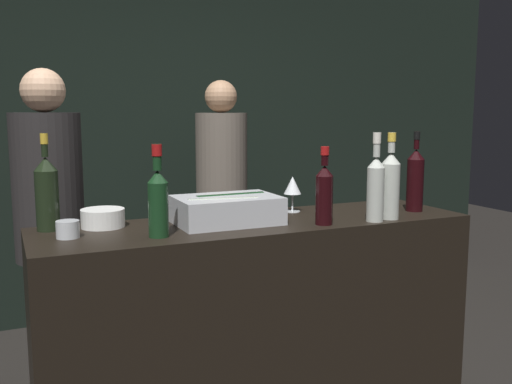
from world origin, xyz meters
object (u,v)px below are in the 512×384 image
(wine_glass, at_px, (293,186))
(red_wine_bottle_black_foil, at_px, (415,178))
(champagne_bottle, at_px, (47,192))
(red_wine_bottle_tall, at_px, (324,192))
(bowl_white, at_px, (103,217))
(white_wine_bottle, at_px, (376,185))
(person_in_hoodie, at_px, (222,195))
(person_blond_tee, at_px, (50,224))
(rose_wine_bottle, at_px, (390,183))
(red_wine_bottle_burgundy, at_px, (158,199))
(ice_bin_with_bottles, at_px, (227,209))
(candle_votive, at_px, (68,229))

(wine_glass, distance_m, red_wine_bottle_black_foil, 0.56)
(wine_glass, distance_m, champagne_bottle, 1.05)
(wine_glass, bearing_deg, red_wine_bottle_black_foil, -21.80)
(red_wine_bottle_black_foil, height_order, red_wine_bottle_tall, red_wine_bottle_black_foil)
(wine_glass, bearing_deg, bowl_white, 179.70)
(wine_glass, bearing_deg, white_wine_bottle, -58.41)
(red_wine_bottle_black_foil, xyz_separation_m, person_in_hoodie, (-0.39, 1.45, -0.25))
(red_wine_bottle_tall, relative_size, person_in_hoodie, 0.18)
(white_wine_bottle, height_order, person_blond_tee, person_blond_tee)
(rose_wine_bottle, height_order, person_in_hoodie, person_in_hoodie)
(champagne_bottle, height_order, person_in_hoodie, person_in_hoodie)
(white_wine_bottle, xyz_separation_m, red_wine_bottle_burgundy, (-0.89, 0.08, -0.01))
(rose_wine_bottle, distance_m, person_in_hoodie, 1.59)
(red_wine_bottle_black_foil, bearing_deg, person_blond_tee, 149.86)
(rose_wine_bottle, bearing_deg, person_blond_tee, 142.59)
(ice_bin_with_bottles, distance_m, rose_wine_bottle, 0.70)
(rose_wine_bottle, height_order, red_wine_bottle_tall, rose_wine_bottle)
(white_wine_bottle, distance_m, person_in_hoodie, 1.60)
(red_wine_bottle_tall, bearing_deg, red_wine_bottle_black_foil, 10.48)
(wine_glass, bearing_deg, rose_wine_bottle, -46.74)
(red_wine_bottle_black_foil, height_order, person_blond_tee, person_blond_tee)
(candle_votive, distance_m, red_wine_bottle_black_foil, 1.52)
(person_blond_tee, bearing_deg, white_wine_bottle, 126.51)
(champagne_bottle, relative_size, person_blond_tee, 0.22)
(red_wine_bottle_burgundy, xyz_separation_m, person_in_hoodie, (0.81, 1.50, -0.24))
(person_in_hoodie, height_order, person_blond_tee, person_blond_tee)
(person_in_hoodie, bearing_deg, rose_wine_bottle, 107.05)
(bowl_white, xyz_separation_m, white_wine_bottle, (1.05, -0.34, 0.11))
(red_wine_bottle_tall, distance_m, white_wine_bottle, 0.23)
(rose_wine_bottle, height_order, white_wine_bottle, white_wine_bottle)
(wine_glass, relative_size, rose_wine_bottle, 0.44)
(ice_bin_with_bottles, height_order, rose_wine_bottle, rose_wine_bottle)
(bowl_white, distance_m, white_wine_bottle, 1.11)
(ice_bin_with_bottles, xyz_separation_m, wine_glass, (0.37, 0.13, 0.06))
(champagne_bottle, height_order, person_blond_tee, person_blond_tee)
(red_wine_bottle_burgundy, xyz_separation_m, person_blond_tee, (-0.31, 0.93, -0.24))
(wine_glass, height_order, person_in_hoodie, person_in_hoodie)
(red_wine_bottle_burgundy, distance_m, person_in_hoodie, 1.72)
(red_wine_bottle_tall, relative_size, person_blond_tee, 0.18)
(red_wine_bottle_tall, bearing_deg, ice_bin_with_bottles, 152.31)
(person_in_hoodie, relative_size, person_blond_tee, 1.00)
(red_wine_bottle_black_foil, bearing_deg, candle_votive, 177.45)
(bowl_white, xyz_separation_m, person_blond_tee, (-0.15, 0.67, -0.13))
(ice_bin_with_bottles, xyz_separation_m, rose_wine_bottle, (0.67, -0.19, 0.09))
(red_wine_bottle_burgundy, bearing_deg, bowl_white, 120.80)
(ice_bin_with_bottles, relative_size, red_wine_bottle_black_foil, 1.14)
(ice_bin_with_bottles, bearing_deg, white_wine_bottle, -20.29)
(red_wine_bottle_tall, bearing_deg, white_wine_bottle, -7.52)
(wine_glass, bearing_deg, red_wine_bottle_tall, -93.59)
(person_in_hoodie, bearing_deg, candle_votive, 61.76)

